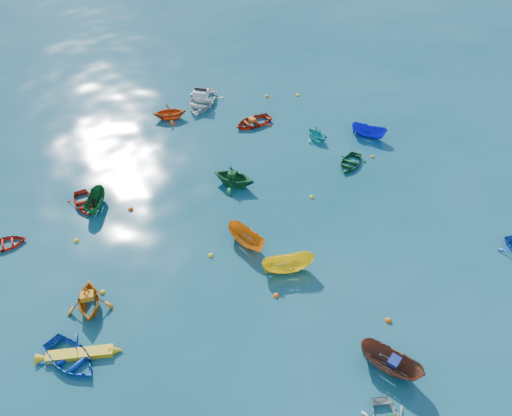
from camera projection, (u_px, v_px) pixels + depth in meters
ground at (303, 255)px, 31.01m from camera, size 160.00×160.00×0.00m
dinghy_blue_sw at (71, 361)px, 25.40m from camera, size 3.23×3.88×0.70m
sampan_brown_mid at (389, 369)px, 25.06m from camera, size 2.18×3.60×1.31m
dinghy_orange_w at (91, 308)px, 27.95m from camera, size 3.49×3.72×1.56m
sampan_yellow_mid at (288, 270)px, 30.06m from camera, size 3.40×2.52×1.24m
dinghy_green_e at (350, 165)px, 38.25m from camera, size 3.47×3.08×0.59m
dinghy_cyan_se at (316, 139)px, 41.02m from camera, size 1.98×2.30×1.21m
dinghy_red_nw at (6, 246)px, 31.65m from camera, size 2.92×2.37×0.53m
sampan_orange_n at (247, 244)px, 31.77m from camera, size 1.53×3.28×1.22m
dinghy_green_n at (234, 185)px, 36.39m from camera, size 4.00×4.15×1.68m
dinghy_red_ne at (253, 124)px, 42.74m from camera, size 3.50×2.56×0.71m
sampan_blue_far at (368, 137)px, 41.29m from camera, size 2.38×3.16×1.15m
dinghy_red_far at (85, 205)px, 34.67m from camera, size 2.45×3.14×0.60m
dinghy_orange_far at (170, 119)px, 43.46m from camera, size 3.64×3.46×1.51m
sampan_green_far at (97, 207)px, 34.50m from camera, size 2.60×2.96×1.12m
kayak_yellow at (81, 356)px, 25.63m from camera, size 3.86×2.48×0.41m
motorboat_white at (202, 105)px, 45.33m from camera, size 5.78×5.63×1.58m
tarp_blue_a at (394, 361)px, 24.46m from camera, size 0.76×0.66×0.32m
tarp_orange_a at (87, 296)px, 27.36m from camera, size 0.86×0.76×0.34m
tarp_green_b at (232, 174)px, 35.77m from camera, size 0.77×0.72×0.30m
tarp_orange_b at (252, 120)px, 42.37m from camera, size 0.48×0.63×0.30m
buoy_or_a at (276, 296)px, 28.58m from camera, size 0.34×0.34×0.34m
buoy_ye_a at (211, 256)px, 30.98m from camera, size 0.34×0.34×0.34m
buoy_or_b at (388, 321)px, 27.26m from camera, size 0.38×0.38×0.38m
buoy_ye_b at (103, 293)px, 28.77m from camera, size 0.33×0.33×0.33m
buoy_or_c at (131, 210)px, 34.29m from camera, size 0.36×0.36×0.36m
buoy_ye_c at (312, 197)px, 35.30m from camera, size 0.33×0.33×0.33m
buoy_or_d at (372, 157)px, 39.03m from camera, size 0.31×0.31×0.31m
buoy_ye_d at (77, 241)px, 31.96m from camera, size 0.35×0.35×0.35m
buoy_or_e at (267, 97)px, 46.43m from camera, size 0.38×0.38×0.38m
buoy_ye_e at (298, 95)px, 46.63m from camera, size 0.36×0.36×0.36m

